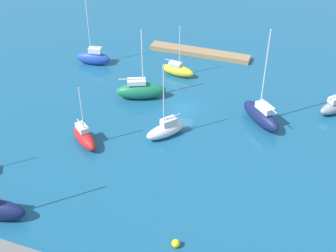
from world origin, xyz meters
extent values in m
plane|color=#19567F|center=(0.00, 0.00, 0.00)|extent=(160.00, 160.00, 0.00)
cube|color=#997A56|center=(2.80, -17.80, 0.42)|extent=(18.07, 2.44, 0.84)
ellipsoid|color=#141E4C|center=(-11.20, -0.10, 1.25)|extent=(7.07, 6.98, 2.49)
cube|color=silver|center=(-11.63, 0.33, 2.92)|extent=(2.93, 2.91, 0.86)
cylinder|color=silver|center=(-10.92, -0.37, 8.19)|extent=(0.18, 0.18, 11.40)
cylinder|color=silver|center=(-12.19, 0.87, 3.51)|extent=(2.63, 2.57, 0.15)
ellipsoid|color=red|center=(9.63, 12.37, 0.98)|extent=(5.62, 4.98, 1.96)
cube|color=silver|center=(9.99, 12.09, 2.34)|extent=(2.30, 2.14, 0.75)
cylinder|color=silver|center=(9.40, 12.55, 5.33)|extent=(0.14, 0.14, 6.74)
cylinder|color=silver|center=(10.24, 11.89, 2.86)|extent=(1.74, 1.40, 0.11)
ellipsoid|color=white|center=(0.24, 7.15, 0.91)|extent=(5.10, 5.80, 1.81)
cube|color=silver|center=(-0.05, 6.78, 2.21)|extent=(2.20, 2.37, 0.80)
cylinder|color=silver|center=(0.42, 7.38, 6.35)|extent=(0.14, 0.14, 9.08)
cylinder|color=silver|center=(-0.38, 6.35, 2.76)|extent=(1.68, 2.12, 0.11)
ellipsoid|color=gray|center=(-20.99, -6.57, 0.94)|extent=(5.37, 5.80, 1.89)
cube|color=silver|center=(-20.68, -6.21, 2.29)|extent=(2.28, 2.39, 0.81)
cylinder|color=silver|center=(-20.45, -5.94, 2.85)|extent=(1.56, 1.79, 0.12)
ellipsoid|color=#2347B2|center=(18.93, -8.25, 1.10)|extent=(6.17, 2.88, 2.21)
cube|color=silver|center=(18.46, -8.32, 2.66)|extent=(2.30, 1.51, 0.90)
cylinder|color=silver|center=(19.22, -8.20, 6.95)|extent=(0.14, 0.14, 9.49)
cylinder|color=silver|center=(18.19, -8.36, 3.26)|extent=(2.08, 0.44, 0.11)
ellipsoid|color=yellow|center=(4.03, -9.25, 0.91)|extent=(5.88, 2.67, 1.82)
cube|color=silver|center=(4.48, -9.31, 2.06)|extent=(2.18, 1.42, 0.47)
cylinder|color=silver|center=(3.75, -9.21, 5.24)|extent=(0.14, 0.14, 6.83)
cylinder|color=silver|center=(5.05, -9.38, 2.44)|extent=(2.61, 0.45, 0.11)
ellipsoid|color=#19724C|center=(7.04, -0.73, 1.27)|extent=(7.94, 5.34, 2.54)
cube|color=silver|center=(7.59, -0.49, 2.87)|extent=(3.10, 2.48, 0.66)
cylinder|color=silver|center=(6.69, -0.88, 6.80)|extent=(0.18, 0.18, 8.50)
cylinder|color=silver|center=(8.36, -0.15, 3.35)|extent=(3.40, 1.59, 0.15)
sphere|color=yellow|center=(-7.09, 24.49, 0.44)|extent=(0.89, 0.89, 0.89)
camera|label=1|loc=(-16.55, 53.46, 36.57)|focal=48.63mm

